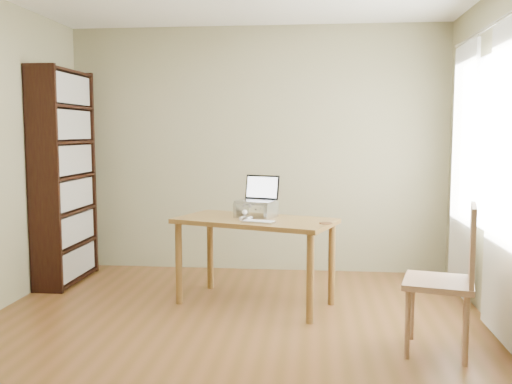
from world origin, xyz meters
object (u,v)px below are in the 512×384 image
object	(u,v)px
keyboard	(259,222)
desk	(255,231)
bookshelf	(64,177)
cat	(254,210)
chair	(451,273)
laptop	(257,195)

from	to	relation	value
keyboard	desk	bearing A→B (deg)	119.60
bookshelf	cat	bearing A→B (deg)	-13.42
chair	keyboard	bearing A→B (deg)	165.61
keyboard	cat	xyz separation A→B (m)	(-0.07, 0.33, 0.05)
bookshelf	chair	world-z (taller)	bookshelf
keyboard	chair	xyz separation A→B (m)	(1.37, -0.74, -0.21)
bookshelf	desk	world-z (taller)	bookshelf
desk	chair	distance (m)	1.71
desk	chair	xyz separation A→B (m)	(1.42, -0.96, -0.09)
desk	cat	xyz separation A→B (m)	(-0.02, 0.11, 0.17)
bookshelf	keyboard	xyz separation A→B (m)	(2.00, -0.79, -0.29)
bookshelf	laptop	xyz separation A→B (m)	(1.95, -0.43, -0.11)
desk	cat	distance (m)	0.20
bookshelf	desk	distance (m)	2.07
desk	chair	bearing A→B (deg)	-14.48
keyboard	cat	bearing A→B (deg)	118.83
laptop	chair	world-z (taller)	laptop
cat	chair	distance (m)	1.81
bookshelf	chair	bearing A→B (deg)	-24.38
desk	bookshelf	bearing A→B (deg)	-176.84
desk	keyboard	bearing A→B (deg)	-57.30
desk	laptop	size ratio (longest dim) A/B	3.92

